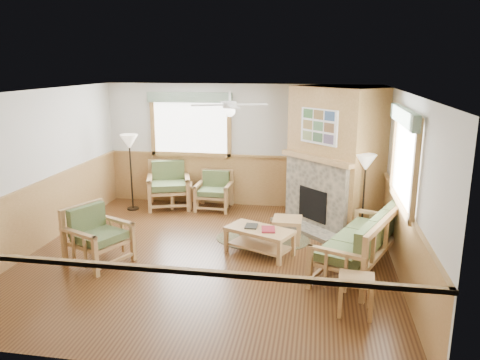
% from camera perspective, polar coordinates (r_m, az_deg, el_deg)
% --- Properties ---
extents(floor, '(6.00, 6.00, 0.01)m').
position_cam_1_polar(floor, '(7.92, -3.75, -9.23)').
color(floor, '#4F2E16').
rests_on(floor, ground).
extents(ceiling, '(6.00, 6.00, 0.01)m').
position_cam_1_polar(ceiling, '(7.29, -4.09, 10.69)').
color(ceiling, white).
rests_on(ceiling, floor).
extents(wall_back, '(6.00, 0.02, 2.70)m').
position_cam_1_polar(wall_back, '(10.37, -0.05, 4.20)').
color(wall_back, silver).
rests_on(wall_back, floor).
extents(wall_front, '(6.00, 0.02, 2.70)m').
position_cam_1_polar(wall_front, '(4.77, -12.42, -8.13)').
color(wall_front, silver).
rests_on(wall_front, floor).
extents(wall_left, '(0.02, 6.00, 2.70)m').
position_cam_1_polar(wall_left, '(8.69, -23.54, 1.09)').
color(wall_left, silver).
rests_on(wall_left, floor).
extents(wall_right, '(0.02, 6.00, 2.70)m').
position_cam_1_polar(wall_right, '(7.40, 19.29, -0.61)').
color(wall_right, silver).
rests_on(wall_right, floor).
extents(wainscot, '(6.00, 6.00, 1.10)m').
position_cam_1_polar(wainscot, '(7.72, -3.82, -5.45)').
color(wainscot, '#A67B44').
rests_on(wainscot, floor).
extents(fireplace, '(3.11, 3.11, 2.70)m').
position_cam_1_polar(fireplace, '(9.30, 11.51, 2.77)').
color(fireplace, '#A67B44').
rests_on(fireplace, floor).
extents(window_back, '(1.90, 0.16, 1.50)m').
position_cam_1_polar(window_back, '(10.44, -6.15, 10.71)').
color(window_back, white).
rests_on(window_back, wall_back).
extents(window_right, '(0.16, 1.90, 1.50)m').
position_cam_1_polar(window_right, '(7.01, 20.00, 8.36)').
color(window_right, white).
rests_on(window_right, wall_right).
extents(ceiling_fan, '(1.59, 1.59, 0.36)m').
position_cam_1_polar(ceiling_fan, '(7.53, -1.28, 10.52)').
color(ceiling_fan, white).
rests_on(ceiling_fan, ceiling).
extents(sofa, '(2.23, 1.58, 0.95)m').
position_cam_1_polar(sofa, '(7.46, 14.41, -7.21)').
color(sofa, tan).
rests_on(sofa, floor).
extents(armchair_back_left, '(1.13, 1.13, 1.01)m').
position_cam_1_polar(armchair_back_left, '(10.49, -8.68, -0.59)').
color(armchair_back_left, tan).
rests_on(armchair_back_left, floor).
extents(armchair_back_right, '(0.74, 0.74, 0.82)m').
position_cam_1_polar(armchair_back_right, '(10.24, -3.22, -1.33)').
color(armchair_back_right, tan).
rests_on(armchair_back_right, floor).
extents(armchair_left, '(1.09, 1.09, 0.92)m').
position_cam_1_polar(armchair_left, '(7.81, -16.88, -6.52)').
color(armchair_left, tan).
rests_on(armchair_left, floor).
extents(coffee_table, '(1.24, 0.97, 0.44)m').
position_cam_1_polar(coffee_table, '(7.91, 2.39, -7.47)').
color(coffee_table, tan).
rests_on(coffee_table, floor).
extents(end_table_chairs, '(0.57, 0.56, 0.54)m').
position_cam_1_polar(end_table_chairs, '(10.47, -7.14, -1.90)').
color(end_table_chairs, tan).
rests_on(end_table_chairs, floor).
extents(end_table_sofa, '(0.47, 0.45, 0.50)m').
position_cam_1_polar(end_table_sofa, '(6.32, 13.91, -13.47)').
color(end_table_sofa, tan).
rests_on(end_table_sofa, floor).
extents(footstool, '(0.51, 0.51, 0.44)m').
position_cam_1_polar(footstool, '(8.46, 5.76, -6.09)').
color(footstool, tan).
rests_on(footstool, floor).
extents(braided_rug, '(2.05, 2.05, 0.01)m').
position_cam_1_polar(braided_rug, '(8.60, 2.80, -7.21)').
color(braided_rug, brown).
rests_on(braided_rug, floor).
extents(floor_lamp_left, '(0.50, 0.50, 1.67)m').
position_cam_1_polar(floor_lamp_left, '(10.37, -13.14, 0.92)').
color(floor_lamp_left, black).
rests_on(floor_lamp_left, floor).
extents(floor_lamp_right, '(0.40, 0.40, 1.60)m').
position_cam_1_polar(floor_lamp_right, '(8.59, 14.82, -2.15)').
color(floor_lamp_right, black).
rests_on(floor_lamp_right, floor).
extents(book_red, '(0.26, 0.33, 0.03)m').
position_cam_1_polar(book_red, '(7.76, 3.46, -5.93)').
color(book_red, maroon).
rests_on(book_red, coffee_table).
extents(book_dark, '(0.20, 0.27, 0.03)m').
position_cam_1_polar(book_dark, '(7.91, 1.39, -5.55)').
color(book_dark, black).
rests_on(book_dark, coffee_table).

